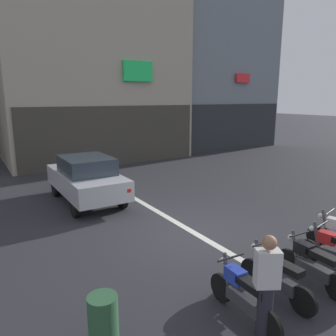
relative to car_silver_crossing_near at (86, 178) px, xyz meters
name	(u,v)px	position (x,y,z in m)	size (l,w,h in m)	color
ground_plane	(194,233)	(1.60, -4.17, -0.89)	(120.00, 120.00, 0.00)	#2B2B30
lane_centre_line	(110,184)	(1.60, 1.83, -0.88)	(0.20, 18.00, 0.01)	silver
building_mid_block	(79,11)	(3.41, 10.53, 8.04)	(10.33, 10.11, 17.87)	#B2A893
building_far_right	(200,12)	(12.81, 10.53, 9.19)	(8.53, 8.93, 20.18)	gray
car_silver_crossing_near	(86,178)	(0.00, 0.00, 0.00)	(1.78, 4.11, 1.64)	black
motorcycle_blue_row_leftmost	(243,294)	(0.18, -7.44, -0.43)	(0.55, 1.67, 0.98)	black
motorcycle_silver_row_left_mid	(275,275)	(1.09, -7.34, -0.43)	(0.55, 1.67, 0.98)	black
motorcycle_black_row_centre	(311,264)	(2.02, -7.43, -0.43)	(0.55, 1.67, 0.98)	black
motorcycle_red_row_right_mid	(336,251)	(2.93, -7.37, -0.43)	(0.55, 1.65, 0.98)	black
person_by_motorcycles	(266,286)	(0.16, -7.92, -0.03)	(0.42, 0.37, 1.67)	#23232D
trash_bin	(103,323)	(-2.01, -6.86, -0.46)	(0.44, 0.44, 0.85)	#2D5938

